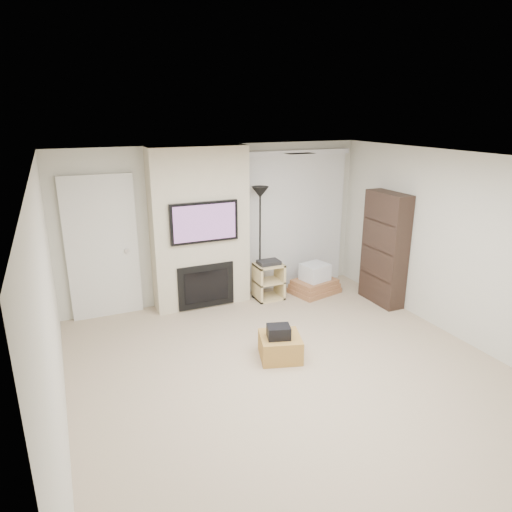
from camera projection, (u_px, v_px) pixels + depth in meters
name	position (u px, v px, depth m)	size (l,w,h in m)	color
floor	(297.00, 378.00, 5.34)	(5.00, 5.50, 0.00)	tan
ceiling	(304.00, 161.00, 4.58)	(5.00, 5.50, 0.00)	white
wall_back	(217.00, 224.00, 7.36)	(5.00, 2.50, 0.00)	beige
wall_left	(51.00, 318.00, 4.00)	(5.50, 2.50, 0.00)	beige
wall_right	(469.00, 251.00, 5.92)	(5.50, 2.50, 0.00)	beige
hvac_vent	(300.00, 154.00, 5.43)	(0.35, 0.18, 0.01)	silver
ottoman	(280.00, 347.00, 5.74)	(0.50, 0.50, 0.30)	#A57735
black_bag	(279.00, 332.00, 5.63)	(0.28, 0.22, 0.16)	black
fireplace_wall	(200.00, 230.00, 7.04)	(1.50, 0.47, 2.50)	beige
entry_door	(102.00, 249.00, 6.69)	(1.02, 0.11, 2.14)	silver
vertical_blinds	(295.00, 215.00, 7.85)	(1.98, 0.10, 2.37)	silver
floor_lamp	(260.00, 211.00, 7.24)	(0.27, 0.27, 1.86)	black
av_stand	(269.00, 279.00, 7.51)	(0.45, 0.38, 0.66)	#D9C083
box_stack	(315.00, 282.00, 7.80)	(0.88, 0.74, 0.51)	#9D6641
bookshelf	(385.00, 249.00, 7.22)	(0.30, 0.80, 1.80)	black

